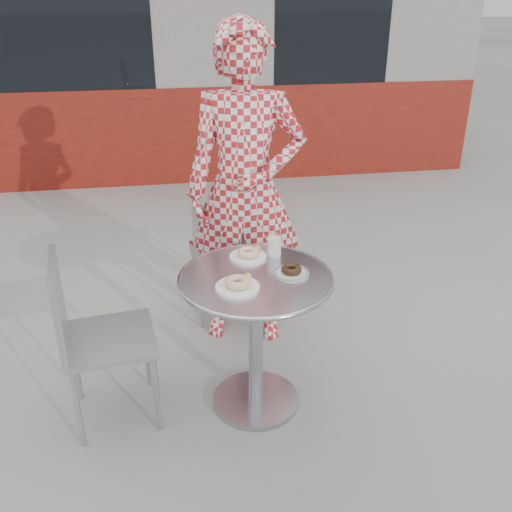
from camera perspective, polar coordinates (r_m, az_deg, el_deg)
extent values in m
plane|color=#9E9C97|center=(3.10, -0.40, -14.07)|extent=(60.00, 60.00, 0.00)
cube|color=gray|center=(7.96, -7.26, 22.30)|extent=(6.00, 4.00, 3.00)
cube|color=maroon|center=(6.21, -5.84, 11.99)|extent=(6.02, 0.20, 1.00)
cube|color=black|center=(6.02, -18.73, 22.00)|extent=(1.60, 0.04, 1.40)
cube|color=black|center=(6.21, 7.78, 23.11)|extent=(1.20, 0.04, 1.40)
cylinder|color=#BBBBC0|center=(3.07, -0.02, -14.15)|extent=(0.45, 0.45, 0.03)
cylinder|color=#BBBBC0|center=(2.85, -0.02, -8.67)|extent=(0.07, 0.07, 0.71)
cylinder|color=#BBBBC0|center=(2.66, -0.02, -2.25)|extent=(0.71, 0.71, 0.02)
torus|color=#BBBBC0|center=(2.66, -0.02, -2.25)|extent=(0.74, 0.74, 0.02)
cube|color=#A2A5AA|center=(3.62, -3.34, 0.22)|extent=(0.41, 0.41, 0.03)
cube|color=#A2A5AA|center=(3.36, -2.97, 2.10)|extent=(0.40, 0.04, 0.40)
cube|color=#A2A5AA|center=(2.82, -14.41, -8.07)|extent=(0.48, 0.48, 0.03)
cube|color=#A2A5AA|center=(2.71, -19.14, -4.66)|extent=(0.09, 0.42, 0.42)
imported|color=#AF1A21|center=(3.22, -1.09, 6.52)|extent=(0.74, 0.56, 1.84)
cylinder|color=white|center=(2.83, -0.80, -0.06)|extent=(0.18, 0.18, 0.01)
torus|color=#C5784C|center=(2.82, -0.80, 0.37)|extent=(0.11, 0.11, 0.03)
sphere|color=#B77A3F|center=(2.86, 0.11, 0.74)|extent=(0.04, 0.04, 0.04)
cylinder|color=white|center=(2.56, -1.86, -3.14)|extent=(0.20, 0.20, 0.01)
torus|color=#C5784C|center=(2.54, -1.87, -2.63)|extent=(0.12, 0.12, 0.04)
sphere|color=#B77A3F|center=(2.58, -0.86, -2.11)|extent=(0.04, 0.04, 0.04)
cylinder|color=white|center=(2.68, 3.55, -1.75)|extent=(0.16, 0.16, 0.01)
torus|color=black|center=(2.67, 3.56, -1.34)|extent=(0.10, 0.10, 0.03)
torus|color=black|center=(2.68, 3.55, -1.68)|extent=(0.17, 0.17, 0.01)
cylinder|color=white|center=(2.83, 1.83, 0.89)|extent=(0.06, 0.06, 0.10)
cylinder|color=white|center=(2.83, 1.83, 1.06)|extent=(0.07, 0.07, 0.11)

